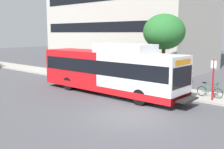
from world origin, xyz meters
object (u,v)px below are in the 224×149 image
bicycle_parked (210,91)px  street_tree_near_stop (164,32)px  bus_stop_sign_pole (213,77)px  transit_bus (110,71)px

bicycle_parked → street_tree_near_stop: bearing=77.0°
bicycle_parked → street_tree_near_stop: 5.80m
bus_stop_sign_pole → street_tree_near_stop: size_ratio=0.45×
bicycle_parked → street_tree_near_stop: street_tree_near_stop is taller
transit_bus → bus_stop_sign_pole: (2.48, -6.56, -0.05)m
bus_stop_sign_pole → bicycle_parked: (0.73, 0.45, -1.09)m
bicycle_parked → transit_bus: bearing=117.7°
transit_bus → street_tree_near_stop: bearing=-24.7°
street_tree_near_stop → bicycle_parked: bearing=-103.0°
bus_stop_sign_pole → transit_bus: bearing=110.7°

